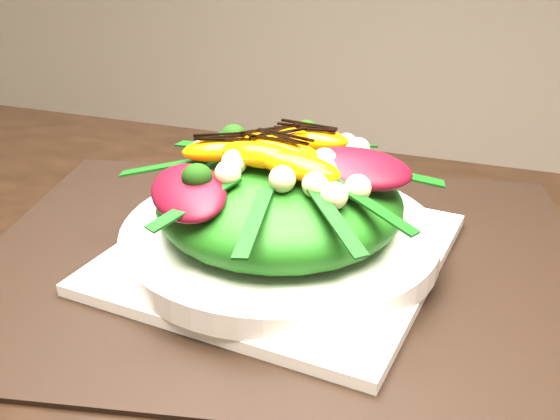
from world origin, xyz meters
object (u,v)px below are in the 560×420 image
(dining_table, at_px, (40,374))
(lettuce_mound, at_px, (280,203))
(placemat, at_px, (280,259))
(salad_bowl, at_px, (280,237))
(plate_base, at_px, (280,252))
(orange_segment, at_px, (279,145))

(dining_table, distance_m, lettuce_mound, 0.22)
(dining_table, relative_size, lettuce_mound, 8.11)
(dining_table, distance_m, placemat, 0.20)
(salad_bowl, bearing_deg, plate_base, 0.00)
(dining_table, xyz_separation_m, placemat, (0.12, 0.17, 0.02))
(placemat, distance_m, salad_bowl, 0.02)
(salad_bowl, relative_size, lettuce_mound, 1.31)
(lettuce_mound, height_order, orange_segment, orange_segment)
(plate_base, bearing_deg, salad_bowl, 0.00)
(salad_bowl, xyz_separation_m, orange_segment, (-0.01, 0.02, 0.07))
(plate_base, height_order, salad_bowl, salad_bowl)
(placemat, distance_m, orange_segment, 0.10)
(dining_table, distance_m, orange_segment, 0.24)
(orange_segment, bearing_deg, dining_table, -120.30)
(dining_table, xyz_separation_m, plate_base, (0.12, 0.17, 0.03))
(salad_bowl, xyz_separation_m, lettuce_mound, (0.00, 0.00, 0.03))
(dining_table, height_order, orange_segment, dining_table)
(dining_table, relative_size, placemat, 3.19)
(lettuce_mound, bearing_deg, salad_bowl, 0.00)
(lettuce_mound, bearing_deg, placemat, 180.00)
(placemat, xyz_separation_m, lettuce_mound, (0.00, 0.00, 0.05))
(plate_base, xyz_separation_m, lettuce_mound, (0.00, 0.00, 0.05))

